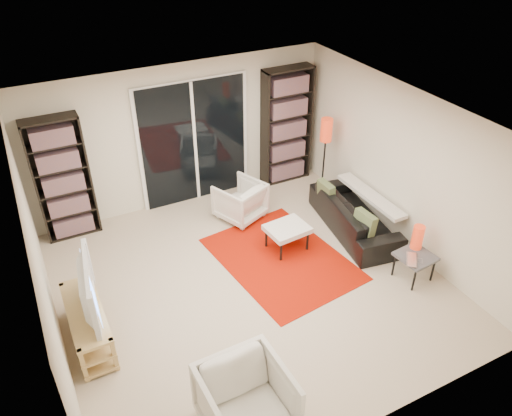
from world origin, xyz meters
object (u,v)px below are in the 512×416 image
Objects in this scene: armchair_front at (246,403)px; bookshelf_right at (287,126)px; sofa at (355,215)px; ottoman at (287,230)px; floor_lamp at (326,138)px; tv_stand at (88,324)px; bookshelf_left at (63,180)px; side_table at (415,258)px; armchair_back at (240,201)px.

bookshelf_right is at bearing 54.55° from armchair_front.
sofa is 1.20m from ottoman.
sofa is 1.41m from floor_lamp.
tv_stand is 1.93× the size of ottoman.
side_table is (4.03, -3.27, -0.62)m from bookshelf_left.
bookshelf_right reaches higher than floor_lamp.
sofa is at bearing -96.78° from floor_lamp.
sofa is 2.94× the size of ottoman.
side_table is (1.49, -2.48, 0.04)m from armchair_back.
bookshelf_left is 3.03× the size of ottoman.
side_table is at bearing -86.83° from bookshelf_right.
bookshelf_left is 0.93× the size of bookshelf_right.
sofa is at bearing -25.94° from bookshelf_left.
bookshelf_left is 1.35× the size of floor_lamp.
tv_stand is (-4.08, -2.38, -0.79)m from bookshelf_right.
side_table is at bearing -11.90° from tv_stand.
sofa is (4.00, -1.94, -0.70)m from bookshelf_left.
tv_stand is 4.25m from sofa.
armchair_back is 1.12m from ottoman.
tv_stand is 0.86× the size of floor_lamp.
side_table is (1.23, -1.39, 0.01)m from ottoman.
tv_stand is at bearing 7.16° from armchair_back.
sofa is 1.33m from side_table.
bookshelf_right reaches higher than bookshelf_left.
tv_stand is (-0.23, -2.38, -0.71)m from bookshelf_left.
floor_lamp is at bearing -70.99° from bookshelf_right.
armchair_front is 4.76m from floor_lamp.
side_table is at bearing -39.08° from bookshelf_left.
floor_lamp is (1.59, -0.02, 0.79)m from armchair_back.
sofa reaches higher than tv_stand.
floor_lamp reaches higher than armchair_front.
armchair_front is at bearing -127.71° from ottoman.
bookshelf_right is at bearing 13.18° from sofa.
armchair_back reaches higher than sofa.
tv_stand is 0.66× the size of sofa.
tv_stand is 4.71m from floor_lamp.
armchair_back is 0.48× the size of floor_lamp.
ottoman is at bearing 80.87° from armchair_back.
sofa is 2.71× the size of armchair_back.
tv_stand reaches higher than ottoman.
armchair_back is 1.78m from floor_lamp.
armchair_front is (-2.91, -4.28, -0.66)m from bookshelf_right.
armchair_back is at bearing 60.70° from sofa.
bookshelf_left is 3.43m from ottoman.
bookshelf_left is 1.56× the size of tv_stand.
tv_stand is 3.07m from ottoman.
floor_lamp is at bearing 46.14° from armchair_front.
ottoman is at bearing -141.19° from floor_lamp.
tv_stand reaches higher than side_table.
side_table is (4.26, -0.90, 0.09)m from tv_stand.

